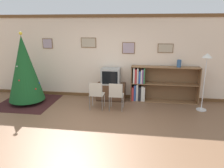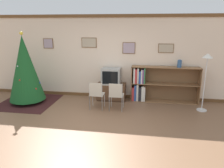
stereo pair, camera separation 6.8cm
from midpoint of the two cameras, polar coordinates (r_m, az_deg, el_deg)
ground_plane at (r=5.20m, az=-5.75°, el=-12.15°), size 24.00×24.00×0.00m
wall_back at (r=7.21m, az=-0.86°, el=7.02°), size 8.86×0.11×2.70m
area_rug at (r=7.45m, az=-20.73°, el=-4.42°), size 1.69×1.75×0.01m
christmas_tree at (r=7.17m, az=-21.54°, el=3.81°), size 1.08×1.08×2.18m
tv_console at (r=7.12m, az=0.07°, el=-2.03°), size 0.92×0.49×0.54m
television at (r=6.98m, az=0.07°, el=2.08°), size 0.59×0.48×0.52m
folding_chair_left at (r=6.26m, az=-3.78°, el=-2.57°), size 0.40×0.40×0.82m
folding_chair_right at (r=6.16m, az=1.38°, el=-2.82°), size 0.40×0.40×0.82m
bookshelf at (r=7.05m, az=10.69°, el=-0.18°), size 2.09×0.36×1.13m
vase at (r=6.95m, az=17.49°, el=5.12°), size 0.13×0.13×0.23m
standing_lamp at (r=6.51m, az=23.71°, el=4.00°), size 0.28×0.28×1.64m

